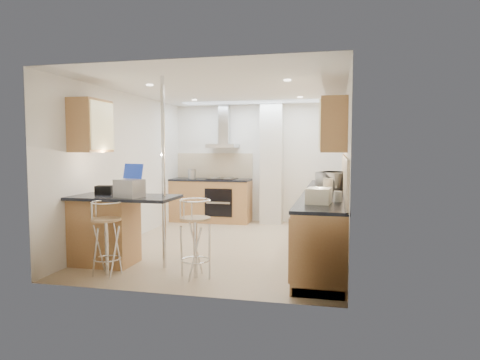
% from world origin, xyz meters
% --- Properties ---
extents(ground, '(4.80, 4.80, 0.00)m').
position_xyz_m(ground, '(0.00, 0.00, 0.00)').
color(ground, tan).
rests_on(ground, ground).
extents(room_shell, '(3.64, 4.84, 2.51)m').
position_xyz_m(room_shell, '(0.32, 0.38, 1.54)').
color(room_shell, white).
rests_on(room_shell, ground).
extents(right_counter, '(0.63, 4.40, 0.92)m').
position_xyz_m(right_counter, '(1.50, 0.00, 0.46)').
color(right_counter, '#A97343').
rests_on(right_counter, ground).
extents(back_counter, '(1.70, 0.63, 0.92)m').
position_xyz_m(back_counter, '(-0.95, 2.10, 0.46)').
color(back_counter, '#A97343').
rests_on(back_counter, ground).
extents(peninsula, '(1.47, 0.72, 0.94)m').
position_xyz_m(peninsula, '(-1.12, -1.45, 0.48)').
color(peninsula, '#A97343').
rests_on(peninsula, ground).
extents(microwave, '(0.51, 0.60, 0.28)m').
position_xyz_m(microwave, '(1.60, 0.30, 1.06)').
color(microwave, silver).
rests_on(microwave, right_counter).
extents(laptop, '(0.40, 0.34, 0.23)m').
position_xyz_m(laptop, '(-0.96, -1.56, 1.06)').
color(laptop, '#9C9EA3').
rests_on(laptop, peninsula).
extents(bag, '(0.25, 0.20, 0.12)m').
position_xyz_m(bag, '(-1.44, -1.36, 1.00)').
color(bag, black).
rests_on(bag, peninsula).
extents(bar_stool_near, '(0.48, 0.48, 0.93)m').
position_xyz_m(bar_stool_near, '(-1.10, -1.92, 0.47)').
color(bar_stool_near, tan).
rests_on(bar_stool_near, ground).
extents(bar_stool_end, '(0.54, 0.54, 0.97)m').
position_xyz_m(bar_stool_end, '(0.01, -1.78, 0.49)').
color(bar_stool_end, tan).
rests_on(bar_stool_end, ground).
extents(jar_a, '(0.15, 0.15, 0.19)m').
position_xyz_m(jar_a, '(1.53, 0.97, 1.01)').
color(jar_a, white).
rests_on(jar_a, right_counter).
extents(jar_b, '(0.14, 0.14, 0.14)m').
position_xyz_m(jar_b, '(1.51, 0.50, 0.99)').
color(jar_b, white).
rests_on(jar_b, right_counter).
extents(jar_c, '(0.15, 0.15, 0.21)m').
position_xyz_m(jar_c, '(1.55, -0.28, 1.03)').
color(jar_c, beige).
rests_on(jar_c, right_counter).
extents(jar_d, '(0.13, 0.13, 0.13)m').
position_xyz_m(jar_d, '(1.69, -1.29, 0.99)').
color(jar_d, silver).
rests_on(jar_d, right_counter).
extents(bread_bin, '(0.31, 0.37, 0.18)m').
position_xyz_m(bread_bin, '(1.47, -1.49, 1.01)').
color(bread_bin, white).
rests_on(bread_bin, right_counter).
extents(kettle, '(0.16, 0.16, 0.20)m').
position_xyz_m(kettle, '(-1.37, 2.09, 1.02)').
color(kettle, '#B0B3B5').
rests_on(kettle, back_counter).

